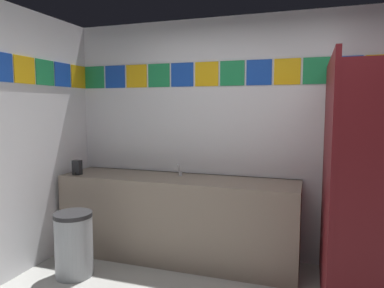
# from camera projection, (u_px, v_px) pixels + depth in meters

# --- Properties ---
(wall_back) EXTENTS (4.21, 0.09, 2.56)m
(wall_back) POSITION_uv_depth(u_px,v_px,m) (258.00, 138.00, 3.76)
(wall_back) COLOR silver
(wall_back) RESTS_ON ground_plane
(vanity_counter) EXTENTS (2.51, 0.61, 0.88)m
(vanity_counter) POSITION_uv_depth(u_px,v_px,m) (177.00, 218.00, 3.77)
(vanity_counter) COLOR gray
(vanity_counter) RESTS_ON ground_plane
(faucet_center) EXTENTS (0.04, 0.10, 0.14)m
(faucet_center) POSITION_uv_depth(u_px,v_px,m) (180.00, 171.00, 3.80)
(faucet_center) COLOR silver
(faucet_center) RESTS_ON vanity_counter
(soap_dispenser) EXTENTS (0.09, 0.09, 0.16)m
(soap_dispenser) POSITION_uv_depth(u_px,v_px,m) (77.00, 167.00, 3.89)
(soap_dispenser) COLOR black
(soap_dispenser) RESTS_ON vanity_counter
(stall_divider) EXTENTS (0.92, 1.37, 2.00)m
(stall_divider) POSITION_uv_depth(u_px,v_px,m) (354.00, 191.00, 2.60)
(stall_divider) COLOR maroon
(stall_divider) RESTS_ON ground_plane
(trash_bin) EXTENTS (0.36, 0.36, 0.62)m
(trash_bin) POSITION_uv_depth(u_px,v_px,m) (74.00, 244.00, 3.39)
(trash_bin) COLOR #999EA3
(trash_bin) RESTS_ON ground_plane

